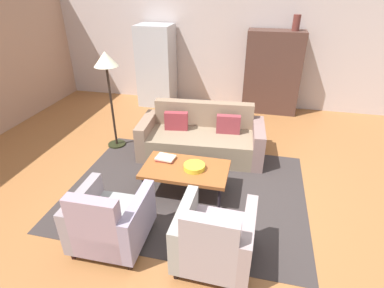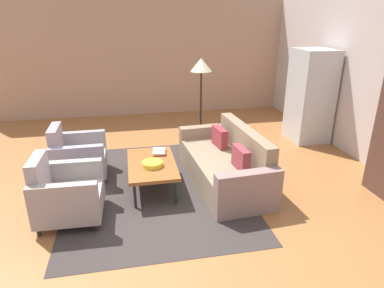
# 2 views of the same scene
# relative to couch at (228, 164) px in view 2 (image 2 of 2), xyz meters

# --- Properties ---
(ground_plane) EXTENTS (10.86, 10.86, 0.00)m
(ground_plane) POSITION_rel_couch_xyz_m (0.40, -1.21, -0.29)
(ground_plane) COLOR #9A6134
(wall_left) EXTENTS (0.12, 7.66, 2.80)m
(wall_left) POSITION_rel_couch_xyz_m (-4.12, -1.21, 1.11)
(wall_left) COLOR tan
(wall_left) RESTS_ON ground
(area_rug) EXTENTS (3.40, 2.60, 0.01)m
(area_rug) POSITION_rel_couch_xyz_m (0.01, -1.14, -0.28)
(area_rug) COLOR #352E2D
(area_rug) RESTS_ON ground
(couch) EXTENTS (2.16, 1.05, 0.86)m
(couch) POSITION_rel_couch_xyz_m (0.00, 0.00, 0.00)
(couch) COLOR #837058
(couch) RESTS_ON ground
(coffee_table) EXTENTS (1.20, 0.70, 0.42)m
(coffee_table) POSITION_rel_couch_xyz_m (0.01, -1.19, 0.10)
(coffee_table) COLOR black
(coffee_table) RESTS_ON ground
(armchair_left) EXTENTS (0.81, 0.81, 0.88)m
(armchair_left) POSITION_rel_couch_xyz_m (-0.59, -2.35, 0.06)
(armchair_left) COLOR #332212
(armchair_left) RESTS_ON ground
(armchair_right) EXTENTS (0.82, 0.82, 0.88)m
(armchair_right) POSITION_rel_couch_xyz_m (0.60, -2.35, 0.06)
(armchair_right) COLOR #3B2C12
(armchair_right) RESTS_ON ground
(fruit_bowl) EXTENTS (0.30, 0.30, 0.07)m
(fruit_bowl) POSITION_rel_couch_xyz_m (0.13, -1.19, 0.17)
(fruit_bowl) COLOR gold
(fruit_bowl) RESTS_ON coffee_table
(book_stack) EXTENTS (0.29, 0.23, 0.05)m
(book_stack) POSITION_rel_couch_xyz_m (-0.33, -1.04, 0.16)
(book_stack) COLOR brown
(book_stack) RESTS_ON coffee_table
(refrigerator) EXTENTS (0.80, 0.73, 1.85)m
(refrigerator) POSITION_rel_couch_xyz_m (-1.53, 2.17, 0.64)
(refrigerator) COLOR #B7BABF
(refrigerator) RESTS_ON ground
(floor_lamp) EXTENTS (0.40, 0.40, 1.72)m
(floor_lamp) POSITION_rel_couch_xyz_m (-1.60, -0.09, 1.16)
(floor_lamp) COLOR black
(floor_lamp) RESTS_ON ground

